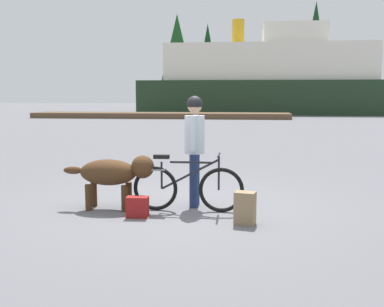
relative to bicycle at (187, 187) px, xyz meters
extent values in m
plane|color=slate|center=(-0.20, 0.27, -0.38)|extent=(160.00, 160.00, 0.00)
torus|color=black|center=(0.53, 0.00, -0.03)|extent=(0.69, 0.06, 0.69)
torus|color=black|center=(-0.50, 0.00, -0.03)|extent=(0.69, 0.06, 0.69)
cube|color=black|center=(0.06, 0.00, 0.39)|extent=(0.65, 0.03, 0.03)
cube|color=black|center=(0.04, 0.00, 0.20)|extent=(0.88, 0.03, 0.49)
cylinder|color=black|center=(-0.40, 0.00, 0.18)|extent=(0.03, 0.03, 0.42)
cylinder|color=black|center=(0.49, 0.00, 0.23)|extent=(0.03, 0.03, 0.52)
cube|color=black|center=(-0.40, 0.00, 0.47)|extent=(0.24, 0.10, 0.06)
cylinder|color=black|center=(0.49, 0.00, 0.51)|extent=(0.03, 0.44, 0.03)
cube|color=slate|center=(-0.52, 0.00, 0.27)|extent=(0.36, 0.14, 0.02)
cylinder|color=navy|center=(0.07, 0.48, 0.05)|extent=(0.14, 0.14, 0.86)
cylinder|color=navy|center=(0.07, 0.26, 0.05)|extent=(0.14, 0.14, 0.86)
cylinder|color=silver|center=(0.07, 0.37, 0.78)|extent=(0.32, 0.32, 0.61)
cylinder|color=silver|center=(0.07, 0.59, 0.82)|extent=(0.09, 0.09, 0.54)
cylinder|color=silver|center=(0.07, 0.15, 0.82)|extent=(0.09, 0.09, 0.54)
sphere|color=tan|center=(0.07, 0.37, 1.24)|extent=(0.23, 0.23, 0.23)
sphere|color=black|center=(0.07, 0.37, 1.27)|extent=(0.25, 0.25, 0.25)
ellipsoid|color=#472D19|center=(-1.25, 0.01, 0.21)|extent=(0.90, 0.48, 0.41)
sphere|color=#472D19|center=(-0.70, 0.01, 0.30)|extent=(0.36, 0.36, 0.36)
ellipsoid|color=#472D19|center=(-1.82, 0.01, 0.23)|extent=(0.32, 0.12, 0.12)
cylinder|color=#472D19|center=(-0.96, 0.14, -0.17)|extent=(0.10, 0.10, 0.41)
cylinder|color=#472D19|center=(-0.96, -0.12, -0.17)|extent=(0.10, 0.10, 0.41)
cylinder|color=#472D19|center=(-1.53, 0.14, -0.17)|extent=(0.10, 0.10, 0.41)
cylinder|color=#472D19|center=(-1.53, -0.12, -0.17)|extent=(0.10, 0.10, 0.41)
cube|color=#8C7251|center=(0.89, -0.61, -0.15)|extent=(0.32, 0.26, 0.46)
cube|color=maroon|center=(-0.68, -0.43, -0.22)|extent=(0.33, 0.19, 0.31)
cube|color=brown|center=(-5.53, 26.99, -0.18)|extent=(19.13, 2.78, 0.40)
cube|color=#1E331E|center=(2.74, 36.52, 1.10)|extent=(22.76, 8.68, 2.95)
cube|color=silver|center=(2.74, 36.52, 4.17)|extent=(18.20, 7.29, 3.20)
cube|color=silver|center=(5.01, 36.52, 6.67)|extent=(5.46, 5.21, 1.80)
cylinder|color=#BF8C19|center=(0.01, 36.52, 6.97)|extent=(1.10, 1.10, 2.40)
ellipsoid|color=navy|center=(4.16, 39.41, 0.07)|extent=(8.37, 2.34, 0.90)
cylinder|color=#B2B2B7|center=(4.16, 39.41, 4.40)|extent=(0.14, 0.14, 7.76)
cylinder|color=#B2B2B7|center=(2.90, 39.41, 1.72)|extent=(3.77, 0.10, 0.10)
cylinder|color=#4C331E|center=(-7.79, 50.54, 1.09)|extent=(0.34, 0.34, 2.93)
cone|color=#19471E|center=(-7.79, 50.54, 6.86)|extent=(4.21, 4.21, 8.61)
cylinder|color=#4C331E|center=(0.30, 51.84, 1.01)|extent=(0.31, 0.31, 2.78)
cone|color=#19471E|center=(0.30, 51.84, 5.50)|extent=(3.23, 3.23, 6.20)
cylinder|color=#4C331E|center=(9.26, 53.16, 1.31)|extent=(0.32, 0.32, 3.37)
cone|color=#143819|center=(9.26, 53.16, 7.90)|extent=(3.48, 3.48, 9.81)
cylinder|color=#4C331E|center=(-4.40, 55.25, 0.83)|extent=(0.45, 0.45, 2.41)
cone|color=#143819|center=(-4.40, 55.25, 6.36)|extent=(3.10, 3.10, 8.65)
camera|label=1|loc=(0.89, -6.88, 1.43)|focal=42.97mm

